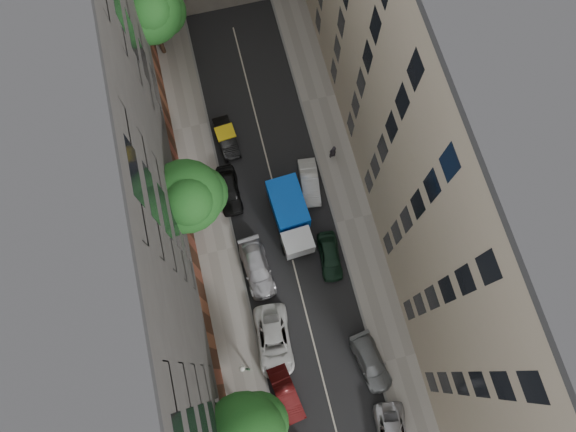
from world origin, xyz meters
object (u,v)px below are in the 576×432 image
object	(u,v)px
car_left_1	(286,394)
car_left_3	(257,269)
car_left_4	(229,190)
tree_far	(150,12)
car_right_2	(330,256)
car_right_3	(309,182)
pedestrian	(333,152)
tarp_truck	(291,216)
car_left_2	(274,341)
car_right_1	(371,362)
tree_mid	(188,198)
lamp_post	(245,369)
car_left_5	(227,138)

from	to	relation	value
car_left_1	car_left_3	distance (m)	9.20
car_left_1	car_left_3	bearing A→B (deg)	80.72
car_left_4	tree_far	world-z (taller)	tree_far
car_right_2	car_right_3	world-z (taller)	car_right_2
pedestrian	tarp_truck	bearing A→B (deg)	28.27
car_left_2	car_left_1	bearing A→B (deg)	-85.01
car_left_3	car_right_1	xyz separation A→B (m)	(6.40, -8.60, -0.06)
tarp_truck	car_left_2	world-z (taller)	tarp_truck
tarp_truck	car_left_1	world-z (taller)	tarp_truck
tree_mid	pedestrian	world-z (taller)	tree_mid
car_right_3	tree_mid	distance (m)	10.74
car_left_1	tarp_truck	bearing A→B (deg)	65.37
tree_mid	car_right_2	bearing A→B (deg)	-28.86
car_left_3	tree_mid	size ratio (longest dim) A/B	0.52
car_left_2	tree_far	world-z (taller)	tree_far
car_left_3	tree_mid	bearing A→B (deg)	122.69
tree_mid	car_right_1	bearing A→B (deg)	-53.46
car_left_4	car_right_2	world-z (taller)	car_left_4
car_right_2	tree_far	distance (m)	23.54
car_left_3	pedestrian	distance (m)	11.15
tarp_truck	car_left_4	bearing A→B (deg)	136.84
lamp_post	car_right_2	bearing A→B (deg)	40.05
car_left_3	car_left_4	world-z (taller)	car_left_4
pedestrian	car_left_5	bearing A→B (deg)	-39.65
car_left_4	car_left_3	bearing A→B (deg)	-82.29
car_right_1	car_right_2	bearing A→B (deg)	86.47
car_left_4	car_left_2	bearing A→B (deg)	-85.22
car_left_2	car_left_5	xyz separation A→B (m)	(0.00, 16.66, -0.10)
car_left_1	car_right_1	world-z (taller)	car_left_1
car_left_4	tree_far	bearing A→B (deg)	102.18
car_left_1	car_right_1	size ratio (longest dim) A/B	0.92
car_left_2	tree_mid	xyz separation A→B (m)	(-3.32, 9.98, 5.77)
car_left_4	car_left_1	bearing A→B (deg)	-86.06
car_left_3	car_left_4	xyz separation A→B (m)	(-0.76, 6.66, 0.02)
car_left_3	car_right_2	world-z (taller)	car_left_3
tree_mid	tree_far	bearing A→B (deg)	90.65
car_left_2	tree_mid	distance (m)	11.99
car_left_2	tarp_truck	bearing A→B (deg)	73.52
car_right_3	lamp_post	distance (m)	15.32
car_left_4	pedestrian	distance (m)	8.86
tarp_truck	car_left_3	xyz separation A→B (m)	(-3.40, -3.17, -0.81)
car_right_3	tree_far	world-z (taller)	tree_far
car_right_1	tree_mid	size ratio (longest dim) A/B	0.47
car_left_5	car_right_2	distance (m)	12.88
car_right_3	lamp_post	size ratio (longest dim) A/B	0.65
tarp_truck	lamp_post	bearing A→B (deg)	-122.11
lamp_post	tree_far	bearing A→B (deg)	92.68
car_left_1	tree_mid	bearing A→B (deg)	94.33
car_left_2	car_right_1	world-z (taller)	car_left_2
car_left_5	car_right_2	world-z (taller)	car_right_2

